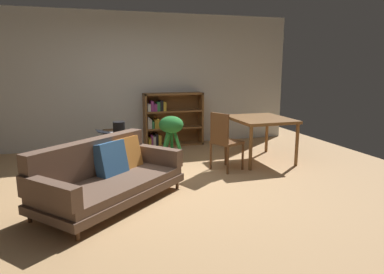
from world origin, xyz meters
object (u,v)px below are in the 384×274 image
Objects in this scene: open_laptop at (112,133)px; dining_chair_near at (224,139)px; media_console at (117,149)px; bookshelf at (169,120)px; dining_table at (260,122)px; potted_floor_plant at (171,135)px; desk_speaker at (119,129)px; fabric_couch at (107,175)px.

dining_chair_near is (1.66, -0.88, -0.03)m from open_laptop.
bookshelf is at bearing 45.26° from media_console.
dining_chair_near reaches higher than media_console.
open_laptop is 0.40× the size of bookshelf.
dining_table is at bearing -11.08° from open_laptop.
bookshelf is (0.31, 1.49, 0.03)m from potted_floor_plant.
media_console is 4.30× the size of desk_speaker.
fabric_couch is at bearing -130.42° from potted_floor_plant.
desk_speaker is at bearing 77.79° from fabric_couch.
bookshelf reaches higher than dining_chair_near.
media_console is 0.94× the size of dining_table.
dining_chair_near reaches higher than dining_table.
bookshelf is at bearing 101.13° from dining_chair_near.
bookshelf is at bearing 51.44° from desk_speaker.
media_console is at bearing 80.79° from fabric_couch.
fabric_couch is 4.03× the size of open_laptop.
desk_speaker is 0.20× the size of bookshelf.
potted_floor_plant is (0.94, -0.32, -0.04)m from open_laptop.
media_console is at bearing -37.38° from open_laptop.
dining_table reaches higher than fabric_couch.
dining_table is 0.91× the size of bookshelf.
potted_floor_plant is at bearing 141.74° from dining_chair_near.
open_laptop is at bearing 161.41° from potted_floor_plant.
media_console is 1.73m from bookshelf.
potted_floor_plant is at bearing -1.53° from desk_speaker.
dining_table is at bearing -10.41° from media_console.
dining_chair_near is (1.87, 0.78, 0.19)m from fabric_couch.
dining_table is (1.56, -0.17, 0.17)m from potted_floor_plant.
bookshelf is (1.17, 1.46, -0.11)m from desk_speaker.
media_console is at bearing -134.74° from bookshelf.
media_console is at bearing 162.73° from potted_floor_plant.
dining_chair_near is at bearing -28.04° from open_laptop.
media_console is at bearing 152.30° from dining_chair_near.
open_laptop is at bearing 106.41° from desk_speaker.
media_console is at bearing 97.55° from desk_speaker.
bookshelf is (1.46, 2.84, 0.21)m from fabric_couch.
bookshelf reaches higher than dining_table.
potted_floor_plant is 0.89× the size of dining_chair_near.
desk_speaker is 2.42m from dining_table.
dining_table is (2.41, -0.20, 0.03)m from desk_speaker.
potted_floor_plant is 0.75× the size of dining_table.
desk_speaker reaches higher than media_console.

